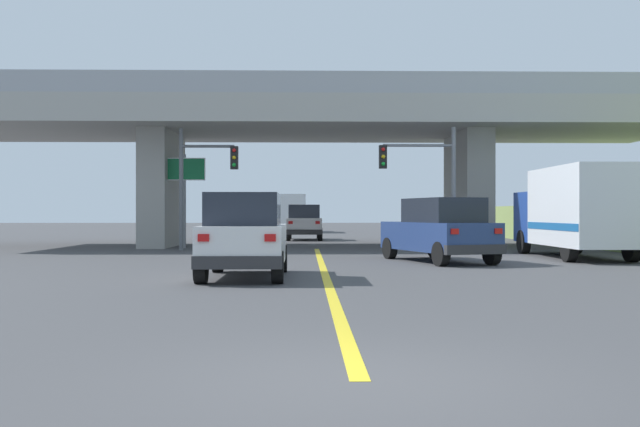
{
  "coord_description": "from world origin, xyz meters",
  "views": [
    {
      "loc": [
        -0.51,
        -6.69,
        1.56
      ],
      "look_at": [
        0.02,
        18.75,
        1.54
      ],
      "focal_mm": 40.89,
      "sensor_mm": 36.0,
      "label": 1
    }
  ],
  "objects_px": {
    "box_truck": "(577,211)",
    "traffic_signal_nearside": "(427,173)",
    "highway_sign": "(184,178)",
    "sedan_oncoming": "(304,222)",
    "semi_truck_distant": "(291,212)",
    "suv_crossing": "(439,230)",
    "traffic_signal_farside": "(201,174)",
    "suv_lead": "(245,236)"
  },
  "relations": [
    {
      "from": "box_truck",
      "to": "traffic_signal_nearside",
      "type": "bearing_deg",
      "value": 129.12
    },
    {
      "from": "highway_sign",
      "to": "semi_truck_distant",
      "type": "relative_size",
      "value": 0.62
    },
    {
      "from": "box_truck",
      "to": "traffic_signal_farside",
      "type": "bearing_deg",
      "value": 157.49
    },
    {
      "from": "traffic_signal_nearside",
      "to": "highway_sign",
      "type": "xyz_separation_m",
      "value": [
        -10.38,
        2.15,
        -0.13
      ]
    },
    {
      "from": "suv_crossing",
      "to": "box_truck",
      "type": "relative_size",
      "value": 0.73
    },
    {
      "from": "suv_crossing",
      "to": "traffic_signal_farside",
      "type": "height_order",
      "value": "traffic_signal_farside"
    },
    {
      "from": "suv_crossing",
      "to": "box_truck",
      "type": "distance_m",
      "value": 5.42
    },
    {
      "from": "suv_crossing",
      "to": "traffic_signal_farside",
      "type": "xyz_separation_m",
      "value": [
        -8.59,
        7.46,
        2.14
      ]
    },
    {
      "from": "box_truck",
      "to": "semi_truck_distant",
      "type": "xyz_separation_m",
      "value": [
        -10.43,
        34.29,
        -0.03
      ]
    },
    {
      "from": "suv_lead",
      "to": "box_truck",
      "type": "bearing_deg",
      "value": 34.15
    },
    {
      "from": "suv_lead",
      "to": "box_truck",
      "type": "relative_size",
      "value": 0.6
    },
    {
      "from": "suv_crossing",
      "to": "traffic_signal_nearside",
      "type": "xyz_separation_m",
      "value": [
        0.8,
        7.06,
        2.2
      ]
    },
    {
      "from": "box_truck",
      "to": "traffic_signal_nearside",
      "type": "xyz_separation_m",
      "value": [
        -4.28,
        5.27,
        1.59
      ]
    },
    {
      "from": "suv_lead",
      "to": "traffic_signal_nearside",
      "type": "bearing_deg",
      "value": 62.67
    },
    {
      "from": "sedan_oncoming",
      "to": "box_truck",
      "type": "bearing_deg",
      "value": -61.38
    },
    {
      "from": "suv_crossing",
      "to": "highway_sign",
      "type": "bearing_deg",
      "value": 119.01
    },
    {
      "from": "suv_crossing",
      "to": "sedan_oncoming",
      "type": "xyz_separation_m",
      "value": [
        -4.31,
        19.0,
        -0.0
      ]
    },
    {
      "from": "suv_crossing",
      "to": "highway_sign",
      "type": "distance_m",
      "value": 13.45
    },
    {
      "from": "traffic_signal_nearside",
      "to": "traffic_signal_farside",
      "type": "distance_m",
      "value": 9.4
    },
    {
      "from": "sedan_oncoming",
      "to": "traffic_signal_nearside",
      "type": "distance_m",
      "value": 13.17
    },
    {
      "from": "sedan_oncoming",
      "to": "traffic_signal_nearside",
      "type": "xyz_separation_m",
      "value": [
        5.1,
        -11.94,
        2.2
      ]
    },
    {
      "from": "suv_crossing",
      "to": "semi_truck_distant",
      "type": "bearing_deg",
      "value": 81.31
    },
    {
      "from": "suv_lead",
      "to": "suv_crossing",
      "type": "height_order",
      "value": "same"
    },
    {
      "from": "sedan_oncoming",
      "to": "highway_sign",
      "type": "height_order",
      "value": "highway_sign"
    },
    {
      "from": "sedan_oncoming",
      "to": "semi_truck_distant",
      "type": "relative_size",
      "value": 0.66
    },
    {
      "from": "box_truck",
      "to": "traffic_signal_nearside",
      "type": "relative_size",
      "value": 1.38
    },
    {
      "from": "box_truck",
      "to": "semi_truck_distant",
      "type": "relative_size",
      "value": 1.06
    },
    {
      "from": "suv_lead",
      "to": "box_truck",
      "type": "xyz_separation_m",
      "value": [
        10.79,
        7.32,
        0.61
      ]
    },
    {
      "from": "suv_crossing",
      "to": "semi_truck_distant",
      "type": "xyz_separation_m",
      "value": [
        -5.35,
        36.08,
        0.58
      ]
    },
    {
      "from": "traffic_signal_nearside",
      "to": "semi_truck_distant",
      "type": "bearing_deg",
      "value": 101.97
    },
    {
      "from": "suv_crossing",
      "to": "traffic_signal_nearside",
      "type": "distance_m",
      "value": 7.44
    },
    {
      "from": "suv_lead",
      "to": "traffic_signal_nearside",
      "type": "relative_size",
      "value": 0.83
    },
    {
      "from": "suv_crossing",
      "to": "box_truck",
      "type": "height_order",
      "value": "box_truck"
    },
    {
      "from": "suv_crossing",
      "to": "highway_sign",
      "type": "relative_size",
      "value": 1.25
    },
    {
      "from": "suv_lead",
      "to": "highway_sign",
      "type": "height_order",
      "value": "highway_sign"
    },
    {
      "from": "traffic_signal_farside",
      "to": "suv_lead",
      "type": "bearing_deg",
      "value": -77.47
    },
    {
      "from": "traffic_signal_nearside",
      "to": "semi_truck_distant",
      "type": "distance_m",
      "value": 29.71
    },
    {
      "from": "sedan_oncoming",
      "to": "traffic_signal_farside",
      "type": "relative_size",
      "value": 0.86
    },
    {
      "from": "sedan_oncoming",
      "to": "semi_truck_distant",
      "type": "distance_m",
      "value": 17.13
    },
    {
      "from": "semi_truck_distant",
      "to": "box_truck",
      "type": "bearing_deg",
      "value": -73.08
    },
    {
      "from": "box_truck",
      "to": "traffic_signal_nearside",
      "type": "height_order",
      "value": "traffic_signal_nearside"
    },
    {
      "from": "suv_lead",
      "to": "traffic_signal_farside",
      "type": "bearing_deg",
      "value": 102.53
    }
  ]
}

